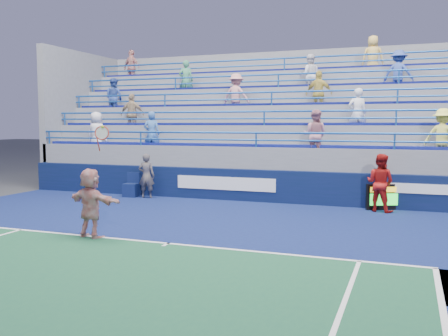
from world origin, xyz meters
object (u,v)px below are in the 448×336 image
at_px(judge_chair, 131,189).
at_px(ball_girl, 380,183).
at_px(line_judge, 146,176).
at_px(serve_speed_board, 385,197).
at_px(tennis_player, 91,203).

relative_size(judge_chair, ball_girl, 0.50).
xyz_separation_m(judge_chair, line_judge, (0.66, -0.05, 0.52)).
xyz_separation_m(serve_speed_board, line_judge, (-8.12, -0.34, 0.39)).
bearing_deg(line_judge, judge_chair, -16.18).
bearing_deg(serve_speed_board, judge_chair, -178.14).
height_order(judge_chair, ball_girl, ball_girl).
height_order(judge_chair, tennis_player, tennis_player).
distance_m(judge_chair, line_judge, 0.84).
xyz_separation_m(line_judge, ball_girl, (7.99, -0.02, 0.08)).
relative_size(line_judge, ball_girl, 0.91).
relative_size(serve_speed_board, judge_chair, 1.27).
distance_m(serve_speed_board, line_judge, 8.14).
xyz_separation_m(tennis_player, line_judge, (-1.86, 5.96, -0.02)).
bearing_deg(serve_speed_board, line_judge, -177.61).
relative_size(serve_speed_board, tennis_player, 0.43).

